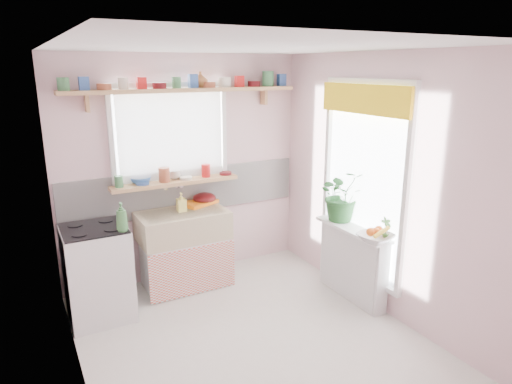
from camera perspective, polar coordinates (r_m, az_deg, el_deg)
room at (r=4.76m, az=1.56°, el=3.44°), size 3.20×3.20×3.20m
sink_unit at (r=5.09m, az=-8.99°, el=-7.00°), size 0.95×0.65×1.11m
cooker at (r=4.66m, az=-19.17°, el=-9.50°), size 0.58×0.58×0.93m
radiator_ledge at (r=4.90m, az=11.96°, el=-8.52°), size 0.22×0.95×0.78m
windowsill at (r=5.04m, az=-10.04°, el=1.20°), size 1.40×0.22×0.04m
pine_shelf at (r=4.94m, az=-8.85°, el=12.48°), size 2.52×0.24×0.04m
shelf_crockery at (r=4.94m, az=-8.89°, el=13.35°), size 2.47×0.11×0.12m
sill_crockery at (r=5.01m, az=-10.61°, el=1.95°), size 1.35×0.11×0.12m
dish_tray at (r=5.22m, az=-7.26°, el=-1.29°), size 0.47×0.42×0.04m
colander at (r=5.23m, az=-6.47°, el=-0.75°), size 0.30×0.30×0.12m
jade_plant at (r=4.88m, az=10.78°, el=-0.33°), size 0.62×0.57×0.56m
fruit_bowl at (r=4.41m, az=14.73°, el=-5.57°), size 0.38×0.38×0.08m
herb_pot at (r=4.47m, az=15.92°, el=-4.42°), size 0.12×0.08×0.22m
soap_bottle_sink at (r=4.96m, az=-9.31°, el=-1.25°), size 0.10×0.10×0.20m
sill_cup at (r=5.09m, az=-10.09°, el=2.11°), size 0.16×0.16×0.10m
sill_bowl at (r=4.99m, az=-14.24°, el=1.45°), size 0.23×0.23×0.07m
shelf_vase at (r=5.06m, az=-6.97°, el=13.78°), size 0.18×0.18×0.17m
cooker_bottle at (r=4.28m, az=-16.46°, el=-3.01°), size 0.11×0.11×0.27m
fruit at (r=4.40m, az=14.78°, el=-4.78°), size 0.20×0.14×0.10m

